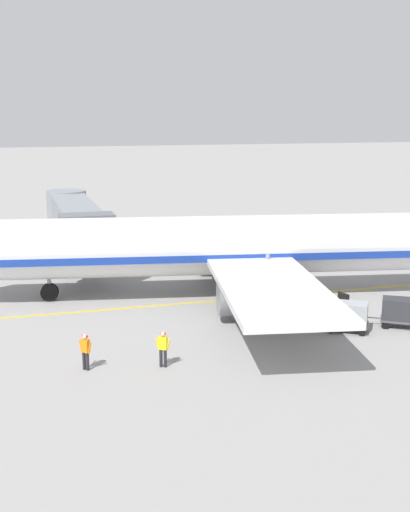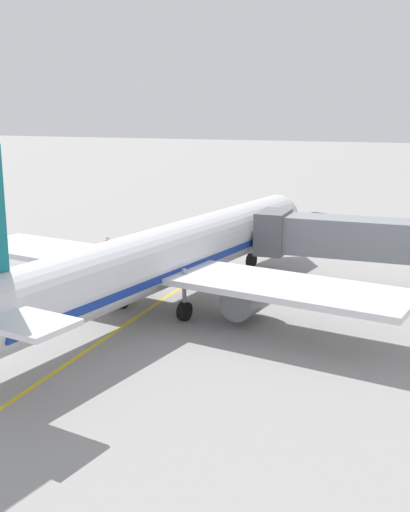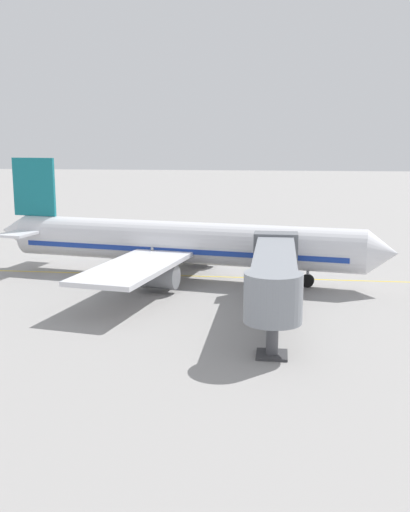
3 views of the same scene
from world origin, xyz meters
The scene contains 9 objects.
ground_plane centered at (0.00, 0.00, 0.00)m, with size 400.00×400.00×0.00m, color gray.
gate_lead_in_line centered at (0.00, 0.00, 0.00)m, with size 0.24×80.00×0.01m, color gold.
parked_airliner centered at (0.91, -0.34, 3.19)m, with size 30.45×37.21×10.63m.
jet_bridge centered at (12.96, 8.22, 3.46)m, with size 17.34×3.50×4.98m.
baggage_tug_lead centered at (-6.11, -3.70, 0.71)m, with size 1.67×2.67×1.62m.
baggage_cart_front centered at (-7.68, -3.81, 0.95)m, with size 2.28×2.81×1.58m.
baggage_cart_second_in_train centered at (-7.87, -7.00, 0.95)m, with size 2.28×2.81×1.58m.
ground_crew_wing_walker centered at (-9.90, 6.73, 0.95)m, with size 0.42×0.68×1.69m.
ground_crew_loader centered at (-9.25, 10.17, 0.95)m, with size 0.58×0.57×1.69m.
Camera 3 is at (52.99, 8.49, 12.21)m, focal length 41.99 mm.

